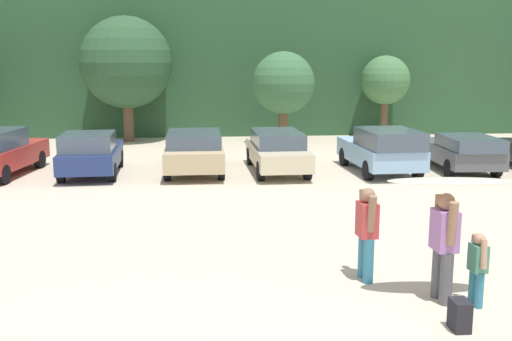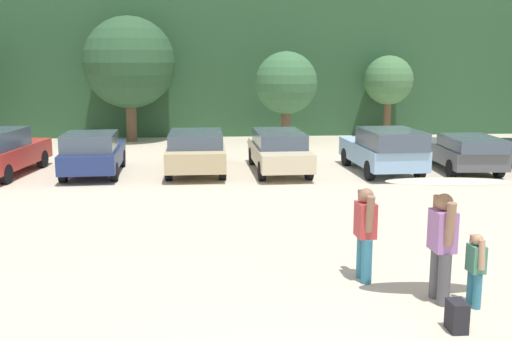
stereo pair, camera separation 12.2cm
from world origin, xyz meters
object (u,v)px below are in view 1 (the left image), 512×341
at_px(parked_car_champagne, 277,150).
at_px(backpack_dropped, 460,315).
at_px(person_adult, 444,241).
at_px(parked_car_dark_gray, 461,151).
at_px(parked_car_tan, 194,150).
at_px(parked_car_sky_blue, 382,149).
at_px(person_companion, 367,229).
at_px(surfboard_cream, 451,181).
at_px(person_child, 478,265).
at_px(parked_car_navy, 91,153).

height_order(parked_car_champagne, backpack_dropped, parked_car_champagne).
bearing_deg(person_adult, parked_car_dark_gray, -117.74).
xyz_separation_m(parked_car_tan, parked_car_sky_blue, (6.44, -0.84, 0.06)).
xyz_separation_m(person_adult, person_companion, (-0.98, 1.02, -0.07)).
height_order(parked_car_dark_gray, surfboard_cream, surfboard_cream).
bearing_deg(parked_car_dark_gray, person_companion, 151.68).
distance_m(person_adult, person_child, 0.63).
xyz_separation_m(parked_car_dark_gray, surfboard_cream, (-5.13, -11.02, 1.26)).
height_order(parked_car_sky_blue, backpack_dropped, parked_car_sky_blue).
bearing_deg(parked_car_sky_blue, parked_car_champagne, 77.14).
bearing_deg(parked_car_champagne, parked_car_tan, 84.48).
bearing_deg(parked_car_sky_blue, person_child, 167.91).
xyz_separation_m(parked_car_sky_blue, surfboard_cream, (-2.24, -10.85, 1.13)).
bearing_deg(parked_car_champagne, parked_car_sky_blue, -101.71).
distance_m(parked_car_sky_blue, backpack_dropped, 12.26).
xyz_separation_m(parked_car_navy, surfboard_cream, (7.66, -11.31, 1.20)).
bearing_deg(person_child, person_adult, -29.21).
bearing_deg(surfboard_cream, parked_car_dark_gray, -110.08).
relative_size(parked_car_tan, parked_car_champagne, 1.03).
bearing_deg(person_adult, parked_car_sky_blue, -104.58).
bearing_deg(backpack_dropped, parked_car_tan, 107.11).
relative_size(parked_car_navy, surfboard_cream, 2.01).
relative_size(parked_car_navy, parked_car_tan, 0.86).
bearing_deg(parked_car_navy, person_adult, -149.02).
height_order(person_companion, surfboard_cream, surfboard_cream).
bearing_deg(surfboard_cream, parked_car_champagne, -78.57).
bearing_deg(parked_car_tan, parked_car_champagne, -94.28).
bearing_deg(parked_car_navy, person_companion, -150.18).
bearing_deg(backpack_dropped, parked_car_navy, 120.76).
xyz_separation_m(parked_car_tan, backpack_dropped, (3.95, -12.83, -0.55)).
height_order(person_adult, backpack_dropped, person_adult).
bearing_deg(person_child, parked_car_tan, -71.65).
bearing_deg(parked_car_dark_gray, backpack_dropped, 159.42).
bearing_deg(parked_car_sky_blue, surfboard_cream, 165.64).
height_order(person_child, backpack_dropped, person_child).
bearing_deg(parked_car_champagne, person_child, -173.29).
xyz_separation_m(parked_car_champagne, surfboard_cream, (1.32, -11.49, 1.20)).
height_order(parked_car_sky_blue, person_child, parked_car_sky_blue).
bearing_deg(parked_car_tan, surfboard_cream, -160.56).
bearing_deg(parked_car_champagne, backpack_dropped, -176.67).
bearing_deg(surfboard_cream, parked_car_sky_blue, -96.79).
bearing_deg(parked_car_sky_blue, parked_car_navy, 84.64).
height_order(parked_car_sky_blue, surfboard_cream, surfboard_cream).
bearing_deg(surfboard_cream, person_child, 146.93).
bearing_deg(person_companion, parked_car_navy, -60.08).
xyz_separation_m(parked_car_tan, parked_car_champagne, (2.88, -0.20, -0.01)).
height_order(parked_car_navy, parked_car_champagne, parked_car_navy).
bearing_deg(parked_car_champagne, parked_car_dark_gray, -95.67).
bearing_deg(parked_car_champagne, person_companion, 179.88).
bearing_deg(parked_car_navy, parked_car_sky_blue, -95.36).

